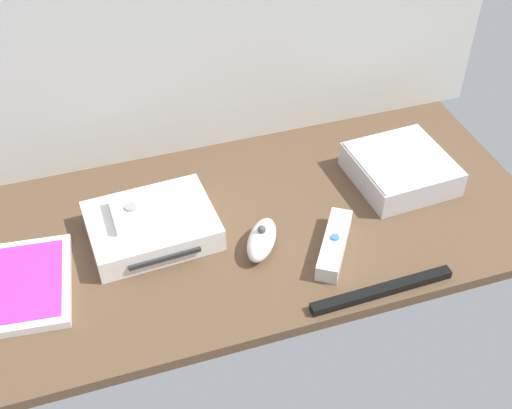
% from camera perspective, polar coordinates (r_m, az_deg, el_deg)
% --- Properties ---
extents(ground_plane, '(1.00, 0.48, 0.02)m').
position_cam_1_polar(ground_plane, '(1.17, 0.00, -1.82)').
color(ground_plane, brown).
rests_on(ground_plane, ground).
extents(game_console, '(0.22, 0.17, 0.04)m').
position_cam_1_polar(game_console, '(1.14, -8.90, -1.81)').
color(game_console, white).
rests_on(game_console, ground_plane).
extents(mini_computer, '(0.18, 0.18, 0.05)m').
position_cam_1_polar(mini_computer, '(1.26, 12.29, 3.04)').
color(mini_computer, silver).
rests_on(mini_computer, ground_plane).
extents(game_case, '(0.16, 0.20, 0.02)m').
position_cam_1_polar(game_case, '(1.11, -19.06, -6.48)').
color(game_case, white).
rests_on(game_case, ground_plane).
extents(remote_wand, '(0.11, 0.14, 0.03)m').
position_cam_1_polar(remote_wand, '(1.11, 6.73, -3.42)').
color(remote_wand, white).
rests_on(remote_wand, ground_plane).
extents(remote_nunchuk, '(0.09, 0.11, 0.05)m').
position_cam_1_polar(remote_nunchuk, '(1.10, 0.49, -3.03)').
color(remote_nunchuk, white).
rests_on(remote_nunchuk, ground_plane).
extents(remote_classic_pad, '(0.15, 0.08, 0.02)m').
position_cam_1_polar(remote_classic_pad, '(1.13, -8.67, -0.21)').
color(remote_classic_pad, white).
rests_on(remote_classic_pad, game_console).
extents(sensor_bar, '(0.24, 0.02, 0.01)m').
position_cam_1_polar(sensor_bar, '(1.07, 10.75, -7.24)').
color(sensor_bar, black).
rests_on(sensor_bar, ground_plane).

